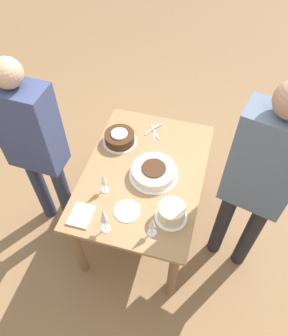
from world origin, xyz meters
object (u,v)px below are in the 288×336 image
Objects in this scene: cake_center_white at (154,172)px; person_cutting at (33,142)px; cake_back_decorated at (172,212)px; person_watching at (259,177)px; wine_glass_extra at (103,179)px; cake_front_chocolate at (120,138)px; wine_glass_near at (103,216)px; wine_glass_far at (152,224)px.

cake_center_white is 0.22× the size of person_cutting.
cake_back_decorated is 0.13× the size of person_cutting.
person_cutting reaches higher than cake_back_decorated.
wine_glass_extra is at bearing 21.36° from person_watching.
cake_front_chocolate is at bearing -136.34° from cake_back_decorated.
cake_center_white is 1.31× the size of cake_front_chocolate.
person_cutting reaches higher than cake_center_white.
cake_center_white is 0.38m from wine_glass_extra.
wine_glass_far is (-0.05, 0.30, -0.04)m from wine_glass_near.
person_cutting is at bearing -100.16° from cake_back_decorated.
wine_glass_near is 0.31m from wine_glass_far.
wine_glass_near is (0.20, -0.39, 0.10)m from cake_back_decorated.
wine_glass_near reaches higher than wine_glass_far.
wine_glass_near is at bearing -62.97° from cake_back_decorated.
wine_glass_far is 0.11× the size of person_watching.
person_cutting is at bearing -120.69° from wine_glass_near.
cake_back_decorated is at bearing 43.66° from cake_front_chocolate.
wine_glass_extra reaches higher than wine_glass_far.
person_cutting reaches higher than cake_front_chocolate.
wine_glass_extra is 0.11× the size of person_watching.
cake_center_white is 1.53× the size of wine_glass_near.
cake_front_chocolate is at bearing 40.50° from person_cutting.
cake_back_decorated is 0.45m from wine_glass_near.
wine_glass_near is at bearing -80.11° from wine_glass_far.
cake_center_white is at bearing 11.27° from person_cutting.
cake_back_decorated is at bearing 38.72° from person_watching.
person_cutting is (0.39, -0.50, 0.20)m from cake_front_chocolate.
wine_glass_extra reaches higher than cake_center_white.
wine_glass_far is (0.46, 0.11, 0.08)m from cake_center_white.
person_watching is at bearing 71.32° from cake_front_chocolate.
cake_back_decorated is 0.19m from wine_glass_far.
cake_front_chocolate is 0.16× the size of person_watching.
wine_glass_near is 0.98m from person_watching.
cake_front_chocolate is 0.17× the size of person_cutting.
person_cutting is (-0.33, -0.95, 0.13)m from wine_glass_far.
cake_center_white is 0.56m from wine_glass_near.
person_watching is (-0.43, 0.87, 0.16)m from wine_glass_near.
wine_glass_extra is (0.48, 0.05, 0.08)m from cake_front_chocolate.
wine_glass_near is 1.21× the size of wine_glass_extra.
person_watching is (-0.37, 0.57, 0.20)m from wine_glass_far.
wine_glass_extra is at bearing -100.28° from cake_back_decorated.
cake_front_chocolate is 1.47× the size of wine_glass_far.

